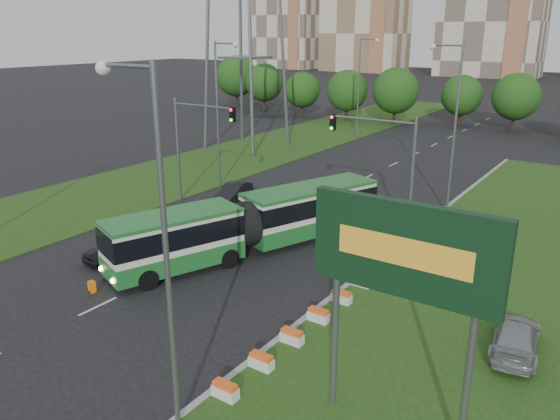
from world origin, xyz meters
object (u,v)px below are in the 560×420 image
Objects in this scene: pedestrian at (114,271)px; shopping_trolley at (92,287)px; articulated_bus at (250,222)px; car_left_far at (234,192)px; traffic_mast_median at (388,158)px; billboard at (404,260)px; car_median at (515,337)px; traffic_mast_left at (193,135)px; car_left_near at (119,247)px.

pedestrian is 1.31m from shopping_trolley.
car_left_far is (-7.21, 7.31, -1.09)m from articulated_bus.
billboard is at bearing -64.97° from traffic_mast_median.
traffic_mast_median is 14.07m from car_median.
billboard is at bearing -52.57° from car_left_far.
billboard is 27.16m from traffic_mast_left.
car_left_far is at bearing 174.53° from traffic_mast_median.
articulated_bus is 10.35× the size of pedestrian.
shopping_trolley is (3.97, -16.44, -0.41)m from car_left_far.
traffic_mast_left reaches higher than car_median.
shopping_trolley is (-19.10, -6.21, -0.50)m from car_median.
billboard is 0.45× the size of articulated_bus.
car_median is (23.08, -10.23, 0.09)m from car_left_far.
car_left_near is at bearing 38.19° from pedestrian.
pedestrian is at bearing -34.79° from car_left_near.
pedestrian is (6.29, -13.06, -4.49)m from traffic_mast_left.
car_left_far is 25.24m from car_median.
articulated_bus is 10.33m from car_left_far.
car_median is at bearing -82.81° from pedestrian.
pedestrian is (-16.34, 1.94, -5.30)m from billboard.
car_median is at bearing 9.98° from articulated_bus.
car_median is 2.59× the size of pedestrian.
billboard is 4.65× the size of pedestrian.
traffic_mast_median is at bearing -18.21° from car_left_far.
shopping_trolley is at bearing 177.16° from billboard.
billboard is 17.75m from shopping_trolley.
car_median is 19.39m from pedestrian.
traffic_mast_median reaches higher than articulated_bus.
traffic_mast_median is 4.65× the size of pedestrian.
traffic_mast_left reaches higher than shopping_trolley.
car_median is 7.47× the size of shopping_trolley.
billboard is 13.40× the size of shopping_trolley.
shopping_trolley is at bearing -89.11° from articulated_bus.
car_left_far is (-20.71, 17.27, -5.46)m from billboard.
pedestrian reaches higher than car_left_near.
articulated_bus is at bearing -28.90° from traffic_mast_left.
traffic_mast_median reaches higher than car_left_near.
car_left_far is (-13.24, 1.27, -4.65)m from traffic_mast_median.
car_left_far is at bearing 140.17° from billboard.
car_left_far reaches higher than shopping_trolley.
traffic_mast_left is 5.52m from car_left_far.
traffic_mast_left is 16.16m from shopping_trolley.
traffic_mast_left is (-22.63, 15.00, -0.81)m from billboard.
car_left_near is 21.56m from car_median.
traffic_mast_median is 17.22m from pedestrian.
car_left_far is at bearing 106.40° from car_left_near.
billboard is at bearing 63.20° from car_median.
traffic_mast_median is 1.88× the size of car_left_far.
shopping_trolley is at bearing -121.40° from traffic_mast_median.
car_left_near is 2.47× the size of pedestrian.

